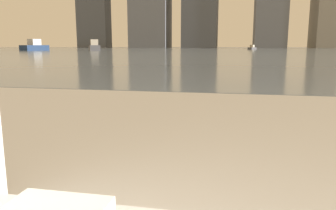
{
  "coord_description": "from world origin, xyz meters",
  "views": [
    {
      "loc": [
        0.3,
        0.13,
        1.0
      ],
      "look_at": [
        -0.15,
        2.37,
        0.58
      ],
      "focal_mm": 35.0,
      "sensor_mm": 36.0,
      "label": 1
    }
  ],
  "objects": [
    {
      "name": "harbor_water",
      "position": [
        0.0,
        62.0,
        0.01
      ],
      "size": [
        180.0,
        110.0,
        0.01
      ],
      "color": "slate",
      "rests_on": "ground_plane"
    },
    {
      "name": "harbor_boat_0",
      "position": [
        -35.41,
        55.0,
        0.73
      ],
      "size": [
        2.89,
        5.75,
        2.06
      ],
      "color": "navy",
      "rests_on": "harbor_water"
    },
    {
      "name": "harbor_boat_2",
      "position": [
        4.27,
        74.12,
        0.37
      ],
      "size": [
        2.01,
        2.9,
        1.03
      ],
      "color": "#4C4C51",
      "rests_on": "harbor_water"
    },
    {
      "name": "harbor_boat_3",
      "position": [
        -25.51,
        59.0,
        0.72
      ],
      "size": [
        4.09,
        5.65,
        2.02
      ],
      "color": "#4C4C51",
      "rests_on": "harbor_water"
    }
  ]
}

